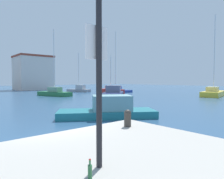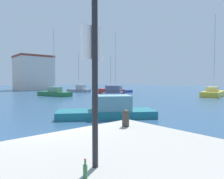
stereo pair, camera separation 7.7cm
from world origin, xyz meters
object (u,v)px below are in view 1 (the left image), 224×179
bottle (90,172)px  motorboat_teal_near_pier (109,109)px  sailboat_yellow_far_right (213,93)px  mooring_bollard (128,117)px  sailboat_grey_far_left (79,89)px  sailboat_blue_distant_east (115,90)px  sailboat_red_behind_lamppost (111,91)px  motorboat_navy_distant_north (113,94)px  sailboat_green_mid_harbor (54,92)px

bottle → motorboat_teal_near_pier: motorboat_teal_near_pier is taller
sailboat_yellow_far_right → mooring_bollard: bearing=-161.9°
sailboat_grey_far_left → sailboat_blue_distant_east: size_ratio=0.64×
motorboat_teal_near_pier → sailboat_red_behind_lamppost: bearing=49.5°
mooring_bollard → motorboat_navy_distant_north: size_ratio=0.07×
motorboat_teal_near_pier → mooring_bollard: bearing=-125.2°
sailboat_grey_far_left → sailboat_green_mid_harbor: sailboat_green_mid_harbor is taller
motorboat_navy_distant_north → sailboat_green_mid_harbor: 10.62m
sailboat_grey_far_left → sailboat_green_mid_harbor: 12.03m
mooring_bollard → motorboat_teal_near_pier: 7.82m
mooring_bollard → sailboat_grey_far_left: sailboat_grey_far_left is taller
sailboat_grey_far_left → sailboat_red_behind_lamppost: 9.87m
sailboat_yellow_far_right → sailboat_red_behind_lamppost: size_ratio=1.83×
mooring_bollard → sailboat_red_behind_lamppost: size_ratio=0.07×
bottle → motorboat_navy_distant_north: (17.37, 19.53, -0.61)m
sailboat_grey_far_left → sailboat_green_mid_harbor: (-9.34, -7.58, -0.02)m
mooring_bollard → sailboat_grey_far_left: size_ratio=0.06×
sailboat_green_mid_harbor → sailboat_blue_distant_east: size_ratio=0.80×
motorboat_navy_distant_north → sailboat_green_mid_harbor: bearing=116.0°
bottle → sailboat_green_mid_harbor: 31.73m
motorboat_navy_distant_north → sailboat_yellow_far_right: bearing=-27.1°
motorboat_navy_distant_north → sailboat_red_behind_lamppost: sailboat_red_behind_lamppost is taller
mooring_bollard → motorboat_navy_distant_north: (14.51, 17.45, -0.78)m
motorboat_navy_distant_north → sailboat_grey_far_left: 17.75m
motorboat_teal_near_pier → sailboat_red_behind_lamppost: size_ratio=0.96×
motorboat_navy_distant_north → sailboat_blue_distant_east: (11.38, 12.35, -0.16)m
motorboat_teal_near_pier → sailboat_grey_far_left: bearing=62.5°
sailboat_grey_far_left → sailboat_red_behind_lamppost: (1.01, -9.82, 0.02)m
sailboat_yellow_far_right → sailboat_green_mid_harbor: size_ratio=1.21×
bottle → motorboat_teal_near_pier: (7.34, 8.43, -0.69)m
motorboat_navy_distant_north → sailboat_green_mid_harbor: size_ratio=0.67×
motorboat_navy_distant_north → sailboat_red_behind_lamppost: size_ratio=1.01×
sailboat_yellow_far_right → sailboat_green_mid_harbor: sailboat_yellow_far_right is taller
mooring_bollard → bottle: bearing=-144.0°
bottle → sailboat_red_behind_lamppost: bearing=49.3°
sailboat_yellow_far_right → sailboat_blue_distant_east: size_ratio=0.98×
sailboat_yellow_far_right → motorboat_teal_near_pier: size_ratio=1.91×
sailboat_yellow_far_right → sailboat_green_mid_harbor: (-19.78, 17.28, 0.01)m
sailboat_green_mid_harbor → sailboat_blue_distant_east: 16.28m
bottle → motorboat_navy_distant_north: 26.14m
mooring_bollard → motorboat_teal_near_pier: (4.48, 6.35, -0.86)m
sailboat_grey_far_left → sailboat_blue_distant_east: sailboat_blue_distant_east is taller
sailboat_yellow_far_right → motorboat_teal_near_pier: (-25.15, -3.36, -0.01)m
sailboat_green_mid_harbor → motorboat_teal_near_pier: bearing=-104.6°
motorboat_navy_distant_north → sailboat_blue_distant_east: 16.80m
sailboat_yellow_far_right → sailboat_green_mid_harbor: 26.26m
mooring_bollard → sailboat_yellow_far_right: 31.19m
bottle → sailboat_green_mid_harbor: size_ratio=0.03×
mooring_bollard → motorboat_teal_near_pier: mooring_bollard is taller
motorboat_navy_distant_north → sailboat_grey_far_left: size_ratio=0.84×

